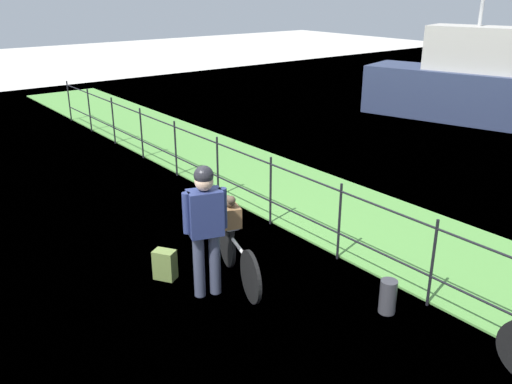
{
  "coord_description": "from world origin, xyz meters",
  "views": [
    {
      "loc": [
        6.16,
        -2.95,
        3.6
      ],
      "look_at": [
        0.58,
        1.36,
        0.9
      ],
      "focal_mm": 37.86,
      "sensor_mm": 36.0,
      "label": 1
    }
  ],
  "objects_px": {
    "terrier_dog": "(229,201)",
    "bicycle_main": "(238,257)",
    "backpack_on_paving": "(165,265)",
    "moored_boat_near": "(471,86)",
    "mooring_bollard": "(388,297)",
    "wooden_crate": "(229,215)",
    "cyclist_person": "(205,220)"
  },
  "relations": [
    {
      "from": "terrier_dog",
      "to": "bicycle_main",
      "type": "bearing_deg",
      "value": -17.42
    },
    {
      "from": "backpack_on_paving",
      "to": "moored_boat_near",
      "type": "bearing_deg",
      "value": -109.16
    },
    {
      "from": "backpack_on_paving",
      "to": "mooring_bollard",
      "type": "bearing_deg",
      "value": -176.32
    },
    {
      "from": "wooden_crate",
      "to": "mooring_bollard",
      "type": "relative_size",
      "value": 0.87
    },
    {
      "from": "bicycle_main",
      "to": "terrier_dog",
      "type": "relative_size",
      "value": 4.82
    },
    {
      "from": "wooden_crate",
      "to": "moored_boat_near",
      "type": "height_order",
      "value": "moored_boat_near"
    },
    {
      "from": "bicycle_main",
      "to": "mooring_bollard",
      "type": "distance_m",
      "value": 1.92
    },
    {
      "from": "mooring_bollard",
      "to": "cyclist_person",
      "type": "bearing_deg",
      "value": -138.34
    },
    {
      "from": "backpack_on_paving",
      "to": "mooring_bollard",
      "type": "xyz_separation_m",
      "value": [
        2.29,
        1.68,
        0.01
      ]
    },
    {
      "from": "terrier_dog",
      "to": "wooden_crate",
      "type": "bearing_deg",
      "value": 162.58
    },
    {
      "from": "backpack_on_paving",
      "to": "moored_boat_near",
      "type": "xyz_separation_m",
      "value": [
        -2.67,
        11.16,
        0.77
      ]
    },
    {
      "from": "bicycle_main",
      "to": "moored_boat_near",
      "type": "xyz_separation_m",
      "value": [
        -3.31,
        10.45,
        0.62
      ]
    },
    {
      "from": "bicycle_main",
      "to": "wooden_crate",
      "type": "bearing_deg",
      "value": 162.58
    },
    {
      "from": "backpack_on_paving",
      "to": "moored_boat_near",
      "type": "distance_m",
      "value": 11.5
    },
    {
      "from": "cyclist_person",
      "to": "backpack_on_paving",
      "type": "distance_m",
      "value": 1.07
    },
    {
      "from": "bicycle_main",
      "to": "wooden_crate",
      "type": "height_order",
      "value": "wooden_crate"
    },
    {
      "from": "wooden_crate",
      "to": "terrier_dog",
      "type": "bearing_deg",
      "value": -17.42
    },
    {
      "from": "wooden_crate",
      "to": "terrier_dog",
      "type": "relative_size",
      "value": 1.12
    },
    {
      "from": "bicycle_main",
      "to": "cyclist_person",
      "type": "height_order",
      "value": "cyclist_person"
    },
    {
      "from": "terrier_dog",
      "to": "mooring_bollard",
      "type": "xyz_separation_m",
      "value": [
        1.96,
        0.87,
        -0.8
      ]
    },
    {
      "from": "terrier_dog",
      "to": "mooring_bollard",
      "type": "bearing_deg",
      "value": 24.02
    },
    {
      "from": "cyclist_person",
      "to": "moored_boat_near",
      "type": "bearing_deg",
      "value": 106.96
    },
    {
      "from": "mooring_bollard",
      "to": "terrier_dog",
      "type": "bearing_deg",
      "value": -155.98
    },
    {
      "from": "terrier_dog",
      "to": "cyclist_person",
      "type": "relative_size",
      "value": 0.19
    },
    {
      "from": "terrier_dog",
      "to": "moored_boat_near",
      "type": "height_order",
      "value": "moored_boat_near"
    },
    {
      "from": "bicycle_main",
      "to": "backpack_on_paving",
      "type": "relative_size",
      "value": 3.91
    },
    {
      "from": "bicycle_main",
      "to": "moored_boat_near",
      "type": "relative_size",
      "value": 0.26
    },
    {
      "from": "bicycle_main",
      "to": "wooden_crate",
      "type": "xyz_separation_m",
      "value": [
        -0.33,
        0.1,
        0.45
      ]
    },
    {
      "from": "terrier_dog",
      "to": "backpack_on_paving",
      "type": "height_order",
      "value": "terrier_dog"
    },
    {
      "from": "wooden_crate",
      "to": "backpack_on_paving",
      "type": "bearing_deg",
      "value": -110.6
    },
    {
      "from": "wooden_crate",
      "to": "moored_boat_near",
      "type": "bearing_deg",
      "value": 106.06
    },
    {
      "from": "wooden_crate",
      "to": "mooring_bollard",
      "type": "xyz_separation_m",
      "value": [
        1.98,
        0.87,
        -0.58
      ]
    }
  ]
}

